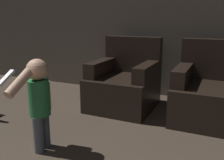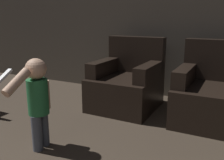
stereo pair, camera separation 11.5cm
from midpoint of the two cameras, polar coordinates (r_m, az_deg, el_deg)
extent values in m
cube|color=#51493F|center=(3.96, 9.46, 15.22)|extent=(8.40, 0.05, 2.60)
cube|color=black|center=(3.41, 1.60, -2.80)|extent=(0.82, 0.90, 0.44)
cube|color=black|center=(3.64, 3.95, 5.89)|extent=(0.82, 0.16, 0.51)
cube|color=black|center=(3.47, -3.37, 2.91)|extent=(0.16, 0.73, 0.20)
cube|color=black|center=(3.22, 7.03, 1.95)|extent=(0.16, 0.73, 0.20)
cube|color=black|center=(3.17, 20.36, -5.01)|extent=(0.82, 0.90, 0.44)
cube|color=black|center=(3.42, 21.56, 4.41)|extent=(0.82, 0.16, 0.51)
cube|color=black|center=(3.12, 14.85, 1.20)|extent=(0.16, 0.73, 0.20)
cylinder|color=#474C56|center=(2.43, -17.80, -11.79)|extent=(0.09, 0.09, 0.34)
cylinder|color=#474C56|center=(2.51, -16.41, -10.87)|extent=(0.09, 0.09, 0.34)
cylinder|color=#236638|center=(2.35, -17.68, -3.89)|extent=(0.19, 0.19, 0.33)
sphere|color=tan|center=(2.29, -18.15, 2.28)|extent=(0.19, 0.19, 0.19)
cylinder|color=tan|center=(2.44, -16.07, -3.41)|extent=(0.08, 0.08, 0.28)
cylinder|color=tan|center=(2.13, -22.01, -0.68)|extent=(0.08, 0.28, 0.20)
cube|color=white|center=(2.03, -24.59, 0.43)|extent=(0.04, 0.16, 0.10)
camera|label=1|loc=(0.06, -91.24, -0.31)|focal=40.00mm
camera|label=2|loc=(0.06, 88.76, 0.31)|focal=40.00mm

